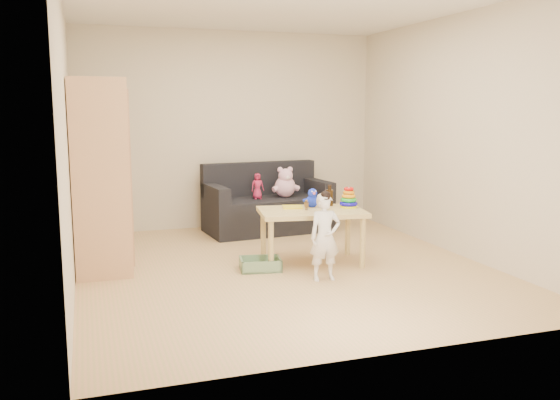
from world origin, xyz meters
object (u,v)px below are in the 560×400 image
object	(u,v)px
wardrobe	(100,175)
toddler	(325,238)
play_table	(311,237)
sofa	(268,214)

from	to	relation	value
wardrobe	toddler	xyz separation A→B (m)	(1.96, -1.13, -0.54)
play_table	sofa	bearing A→B (deg)	88.64
play_table	toddler	xyz separation A→B (m)	(-0.10, -0.60, 0.12)
sofa	toddler	size ratio (longest dim) A/B	1.98
play_table	toddler	bearing A→B (deg)	-99.57
play_table	toddler	size ratio (longest dim) A/B	1.34
wardrobe	sofa	bearing A→B (deg)	28.49
sofa	play_table	bearing A→B (deg)	-96.66
toddler	sofa	bearing A→B (deg)	89.52
sofa	toddler	xyz separation A→B (m)	(-0.14, -2.27, 0.18)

